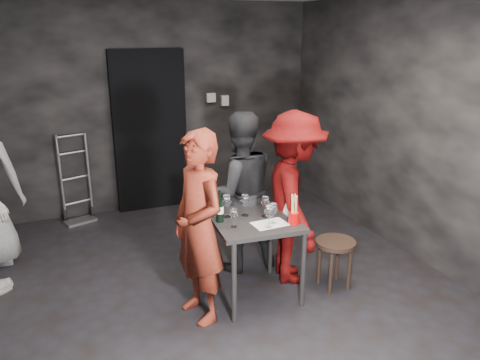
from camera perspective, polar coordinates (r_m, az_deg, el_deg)
name	(u,v)px	position (r m, az deg, el deg)	size (l,w,h in m)	color
floor	(213,294)	(4.43, -3.34, -13.72)	(4.50, 5.00, 0.02)	black
wall_back	(148,108)	(6.28, -11.15, 8.59)	(4.50, 0.04, 2.70)	black
wall_front	(433,310)	(1.88, 22.51, -14.39)	(4.50, 0.04, 2.70)	black
wall_right	(422,131)	(5.07, 21.26, 5.59)	(0.04, 5.00, 2.70)	black
doorway	(150,132)	(6.28, -10.87, 5.81)	(0.95, 0.10, 2.10)	black
wallbox_upper	(211,98)	(6.44, -3.57, 9.99)	(0.12, 0.06, 0.12)	#B7B7B2
wallbox_lower	(225,101)	(6.51, -1.88, 9.66)	(0.10, 0.06, 0.14)	#B7B7B2
hand_truck	(78,205)	(6.29, -19.11, -2.85)	(0.37, 0.32, 1.11)	#B2B2B7
tasting_table	(254,229)	(4.12, 1.77, -6.03)	(0.72, 0.72, 0.75)	black
stool	(335,250)	(4.46, 11.53, -8.30)	(0.37, 0.37, 0.47)	black
server_red	(199,221)	(3.76, -5.06, -5.06)	(0.63, 0.41, 1.72)	maroon
woman_black	(239,187)	(4.57, -0.11, -0.88)	(0.83, 0.45, 1.70)	black
man_maroon	(294,191)	(4.37, 6.58, -1.33)	(1.16, 0.54, 1.79)	#430404
tasting_mat	(270,224)	(3.98, 3.65, -5.35)	(0.29, 0.19, 0.00)	white
wine_glass_a	(234,217)	(3.88, -0.76, -4.55)	(0.07, 0.07, 0.18)	white
wine_glass_b	(227,205)	(4.08, -1.63, -3.07)	(0.08, 0.08, 0.22)	white
wine_glass_c	(245,204)	(4.11, 0.62, -2.98)	(0.08, 0.08, 0.21)	white
wine_glass_d	(269,215)	(3.87, 3.59, -4.32)	(0.08, 0.08, 0.22)	white
wine_glass_e	(273,212)	(3.96, 4.06, -3.97)	(0.08, 0.08, 0.20)	white
wine_glass_f	(265,206)	(4.10, 3.11, -3.15)	(0.08, 0.08, 0.20)	white
wine_bottle	(220,210)	(3.99, -2.50, -3.65)	(0.07, 0.07, 0.28)	black
breadstick_cup	(294,210)	(3.96, 6.61, -3.62)	(0.09, 0.09, 0.28)	#BC0504
reserved_card	(287,210)	(4.18, 5.77, -3.63)	(0.07, 0.12, 0.09)	white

